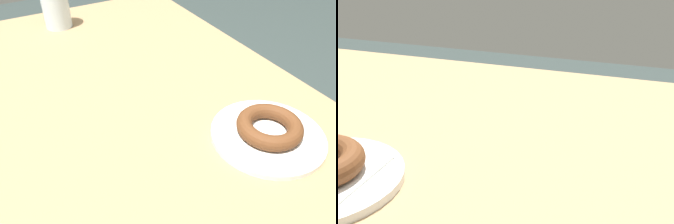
# 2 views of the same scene
# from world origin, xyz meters

# --- Properties ---
(table) EXTENTS (1.19, 0.72, 0.74)m
(table) POSITION_xyz_m (0.00, 0.00, 0.66)
(table) COLOR #977852
(table) RESTS_ON ground_plane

